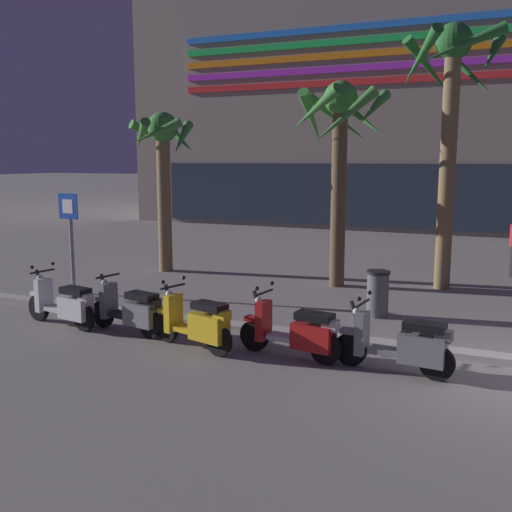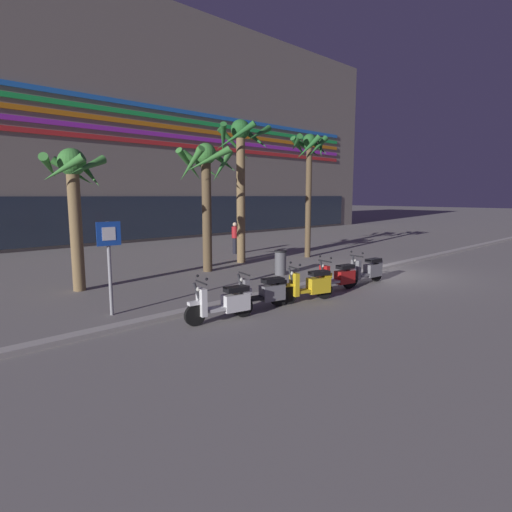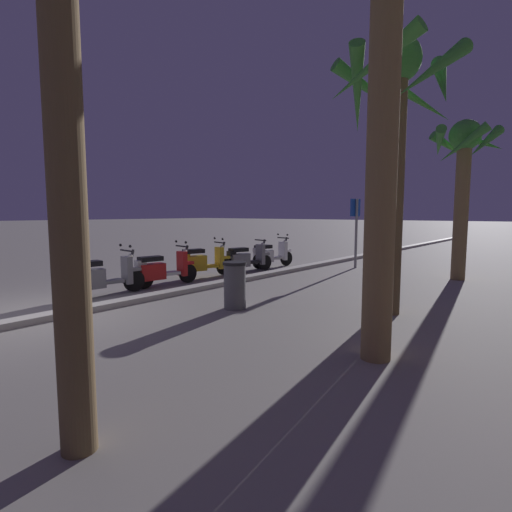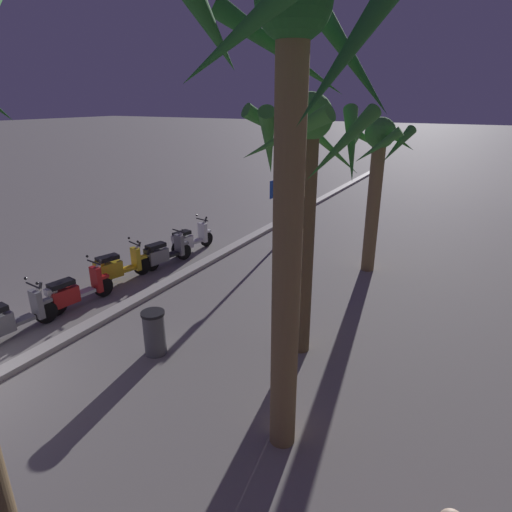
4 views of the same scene
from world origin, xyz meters
TOP-DOWN VIEW (x-y plane):
  - ground_plane at (0.00, 0.00)m, footprint 200.00×200.00m
  - curb_strip at (0.00, 0.50)m, footprint 60.00×0.36m
  - scooter_white_mid_rear at (-8.26, -0.62)m, footprint 1.84×0.66m
  - scooter_grey_lead_nearest at (-6.83, -0.51)m, footprint 1.78×0.69m
  - scooter_yellow_second_in_line at (-5.23, -0.86)m, footprint 1.73×0.74m
  - scooter_red_last_in_row at (-3.55, -0.61)m, footprint 1.83×0.62m
  - scooter_grey_gap_after_mid at (-1.86, -0.64)m, footprint 1.85×0.57m
  - crossing_sign at (-10.09, 1.73)m, footprint 0.60×0.15m
  - palm_tree_mid_walkway at (-4.50, 5.10)m, footprint 2.40×2.46m
  - palm_tree_by_mall_entrance at (-9.62, 5.15)m, footprint 1.96×2.03m
  - litter_bin at (-2.92, 2.55)m, footprint 0.48×0.48m

SIDE VIEW (x-z plane):
  - ground_plane at x=0.00m, z-range 0.00..0.00m
  - curb_strip at x=0.00m, z-range 0.00..0.12m
  - scooter_grey_lead_nearest at x=-6.83m, z-range -0.08..0.96m
  - scooter_white_mid_rear at x=-8.26m, z-range -0.14..1.03m
  - scooter_red_last_in_row at x=-3.55m, z-range -0.14..1.03m
  - scooter_grey_gap_after_mid at x=-1.86m, z-range -0.13..1.04m
  - scooter_yellow_second_in_line at x=-5.23m, z-range -0.13..1.05m
  - litter_bin at x=-2.92m, z-range 0.01..0.96m
  - crossing_sign at x=-10.09m, z-range 0.30..2.70m
  - palm_tree_by_mall_entrance at x=-9.62m, z-range 1.05..5.55m
  - palm_tree_mid_walkway at x=-4.50m, z-range 1.22..6.30m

